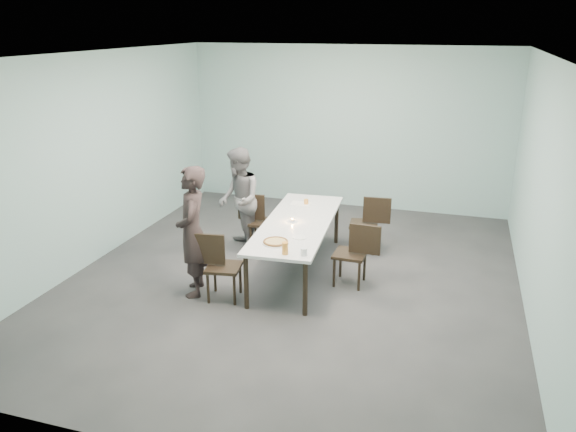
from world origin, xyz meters
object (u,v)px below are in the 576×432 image
(diner_far, at_px, (239,200))
(chair_far_right, at_px, (369,220))
(side_plate, at_px, (299,237))
(amber_tumbler, at_px, (306,202))
(chair_far_left, at_px, (258,218))
(chair_near_right, at_px, (356,250))
(tealight, at_px, (292,220))
(water_tumbler, at_px, (304,252))
(pizza, at_px, (276,242))
(diner_near, at_px, (192,232))
(table, at_px, (297,226))
(chair_near_left, at_px, (217,262))
(beer_glass, at_px, (285,248))

(diner_far, bearing_deg, chair_far_right, 76.99)
(side_plate, xyz_separation_m, amber_tumbler, (-0.29, 1.37, 0.04))
(chair_far_left, distance_m, side_plate, 1.63)
(chair_near_right, distance_m, tealight, 0.99)
(chair_far_right, distance_m, water_tumbler, 2.23)
(water_tumbler, bearing_deg, pizza, 149.14)
(diner_near, bearing_deg, side_plate, 88.20)
(chair_near_right, bearing_deg, water_tumbler, 65.95)
(table, distance_m, side_plate, 0.61)
(table, bearing_deg, chair_near_left, -124.57)
(amber_tumbler, bearing_deg, chair_near_right, -45.26)
(chair_near_left, bearing_deg, pizza, 8.70)
(diner_far, xyz_separation_m, water_tumbler, (1.49, -1.65, -0.01))
(amber_tumbler, bearing_deg, tealight, -88.04)
(water_tumbler, relative_size, amber_tumbler, 1.12)
(diner_far, distance_m, tealight, 1.17)
(chair_far_right, relative_size, tealight, 15.54)
(chair_near_left, height_order, diner_near, diner_near)
(water_tumbler, xyz_separation_m, amber_tumbler, (-0.50, 1.91, -0.01))
(chair_far_right, bearing_deg, tealight, 44.92)
(chair_far_left, relative_size, beer_glass, 5.80)
(diner_near, bearing_deg, chair_far_right, 116.14)
(table, distance_m, water_tumbler, 1.19)
(chair_near_left, distance_m, amber_tumbler, 2.00)
(diner_near, height_order, tealight, diner_near)
(table, relative_size, tealight, 47.36)
(diner_far, height_order, pizza, diner_far)
(chair_far_right, bearing_deg, amber_tumbler, 10.62)
(diner_far, bearing_deg, pizza, 8.98)
(tealight, bearing_deg, table, 19.82)
(diner_near, height_order, pizza, diner_near)
(table, relative_size, amber_tumbler, 33.15)
(tealight, bearing_deg, amber_tumbler, 91.96)
(chair_far_right, xyz_separation_m, side_plate, (-0.65, -1.64, 0.25))
(chair_far_left, xyz_separation_m, chair_near_right, (1.69, -0.85, 0.00))
(chair_near_right, xyz_separation_m, pizza, (-0.91, -0.67, 0.27))
(side_plate, bearing_deg, table, 108.34)
(chair_near_right, relative_size, side_plate, 4.83)
(pizza, height_order, beer_glass, beer_glass)
(tealight, bearing_deg, chair_far_right, 50.10)
(table, bearing_deg, chair_far_left, 140.84)
(side_plate, bearing_deg, chair_near_right, 30.65)
(table, relative_size, side_plate, 14.73)
(pizza, xyz_separation_m, water_tumbler, (0.44, -0.26, 0.03))
(table, xyz_separation_m, chair_near_left, (-0.74, -1.08, -0.19))
(pizza, bearing_deg, tealight, 91.95)
(chair_near_left, distance_m, diner_far, 1.68)
(diner_near, bearing_deg, beer_glass, 63.61)
(side_plate, bearing_deg, diner_far, 138.85)
(chair_far_right, xyz_separation_m, diner_near, (-1.93, -2.09, 0.35))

